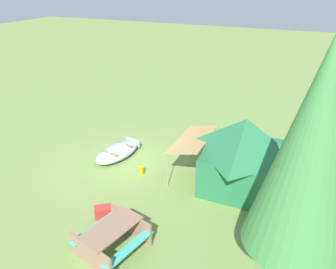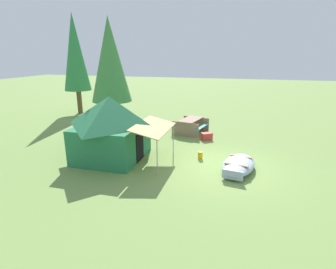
{
  "view_description": "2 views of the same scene",
  "coord_description": "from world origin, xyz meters",
  "px_view_note": "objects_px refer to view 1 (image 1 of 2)",
  "views": [
    {
      "loc": [
        9.75,
        6.08,
        6.8
      ],
      "look_at": [
        -0.56,
        1.45,
        1.3
      ],
      "focal_mm": 34.93,
      "sensor_mm": 36.0,
      "label": 1
    },
    {
      "loc": [
        -9.83,
        -0.59,
        4.16
      ],
      "look_at": [
        0.23,
        2.14,
        1.05
      ],
      "focal_mm": 28.74,
      "sensor_mm": 36.0,
      "label": 2
    }
  ],
  "objects_px": {
    "fuel_can": "(141,170)",
    "cooler_box": "(103,212)",
    "picnic_table": "(112,236)",
    "pine_tree_far_center": "(312,152)",
    "beached_rowboat": "(117,152)",
    "canvas_cabin_tent": "(243,152)"
  },
  "relations": [
    {
      "from": "picnic_table",
      "to": "fuel_can",
      "type": "relative_size",
      "value": 6.48
    },
    {
      "from": "cooler_box",
      "to": "beached_rowboat",
      "type": "bearing_deg",
      "value": -154.63
    },
    {
      "from": "beached_rowboat",
      "to": "canvas_cabin_tent",
      "type": "bearing_deg",
      "value": 90.7
    },
    {
      "from": "picnic_table",
      "to": "fuel_can",
      "type": "bearing_deg",
      "value": -163.45
    },
    {
      "from": "picnic_table",
      "to": "fuel_can",
      "type": "xyz_separation_m",
      "value": [
        -3.7,
        -1.1,
        -0.33
      ]
    },
    {
      "from": "fuel_can",
      "to": "pine_tree_far_center",
      "type": "relative_size",
      "value": 0.05
    },
    {
      "from": "picnic_table",
      "to": "cooler_box",
      "type": "distance_m",
      "value": 1.48
    },
    {
      "from": "canvas_cabin_tent",
      "to": "pine_tree_far_center",
      "type": "xyz_separation_m",
      "value": [
        4.06,
        1.94,
        2.51
      ]
    },
    {
      "from": "fuel_can",
      "to": "beached_rowboat",
      "type": "bearing_deg",
      "value": -116.38
    },
    {
      "from": "canvas_cabin_tent",
      "to": "picnic_table",
      "type": "xyz_separation_m",
      "value": [
        4.52,
        -2.46,
        -0.85
      ]
    },
    {
      "from": "cooler_box",
      "to": "fuel_can",
      "type": "height_order",
      "value": "cooler_box"
    },
    {
      "from": "fuel_can",
      "to": "pine_tree_far_center",
      "type": "distance_m",
      "value": 7.37
    },
    {
      "from": "fuel_can",
      "to": "pine_tree_far_center",
      "type": "xyz_separation_m",
      "value": [
        3.23,
        5.5,
        3.69
      ]
    },
    {
      "from": "picnic_table",
      "to": "cooler_box",
      "type": "relative_size",
      "value": 3.84
    },
    {
      "from": "fuel_can",
      "to": "cooler_box",
      "type": "bearing_deg",
      "value": 1.81
    },
    {
      "from": "fuel_can",
      "to": "pine_tree_far_center",
      "type": "bearing_deg",
      "value": 59.55
    },
    {
      "from": "canvas_cabin_tent",
      "to": "cooler_box",
      "type": "xyz_separation_m",
      "value": [
        3.49,
        -3.48,
        -1.16
      ]
    },
    {
      "from": "picnic_table",
      "to": "pine_tree_far_center",
      "type": "distance_m",
      "value": 5.56
    },
    {
      "from": "canvas_cabin_tent",
      "to": "fuel_can",
      "type": "distance_m",
      "value": 3.84
    },
    {
      "from": "canvas_cabin_tent",
      "to": "pine_tree_far_center",
      "type": "bearing_deg",
      "value": 25.56
    },
    {
      "from": "picnic_table",
      "to": "cooler_box",
      "type": "xyz_separation_m",
      "value": [
        -1.04,
        -1.01,
        -0.3
      ]
    },
    {
      "from": "cooler_box",
      "to": "pine_tree_far_center",
      "type": "distance_m",
      "value": 6.56
    }
  ]
}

